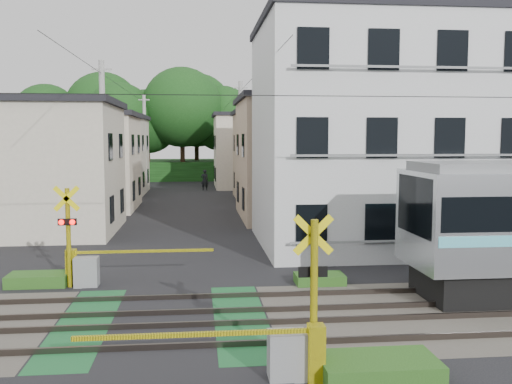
{
  "coord_description": "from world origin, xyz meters",
  "views": [
    {
      "loc": [
        0.86,
        -13.78,
        4.49
      ],
      "look_at": [
        2.81,
        5.0,
        2.7
      ],
      "focal_mm": 40.0,
      "sensor_mm": 36.0,
      "label": 1
    }
  ],
  "objects": [
    {
      "name": "ground",
      "position": [
        0.0,
        0.0,
        0.0
      ],
      "size": [
        120.0,
        120.0,
        0.0
      ],
      "primitive_type": "plane",
      "color": "black"
    },
    {
      "name": "track_bed",
      "position": [
        0.0,
        0.0,
        0.04
      ],
      "size": [
        120.0,
        120.0,
        0.14
      ],
      "color": "#47423A",
      "rests_on": "ground"
    },
    {
      "name": "crossing_signal_near",
      "position": [
        2.59,
        -3.65,
        0.71
      ],
      "size": [
        4.74,
        0.65,
        3.09
      ],
      "color": "#FEEB0D",
      "rests_on": "ground"
    },
    {
      "name": "crossing_signal_far",
      "position": [
        -2.59,
        3.65,
        0.71
      ],
      "size": [
        4.74,
        0.65,
        3.09
      ],
      "color": "#FEEB0D",
      "rests_on": "ground"
    },
    {
      "name": "apartment_block",
      "position": [
        8.5,
        9.49,
        4.66
      ],
      "size": [
        10.2,
        8.36,
        9.3
      ],
      "color": "silver",
      "rests_on": "ground"
    },
    {
      "name": "houses_row",
      "position": [
        0.25,
        25.92,
        3.24
      ],
      "size": [
        22.07,
        31.35,
        6.8
      ],
      "color": "beige",
      "rests_on": "ground"
    },
    {
      "name": "tree_hill",
      "position": [
        -0.66,
        48.42,
        5.79
      ],
      "size": [
        40.0,
        13.1,
        11.76
      ],
      "color": "#194416",
      "rests_on": "ground"
    },
    {
      "name": "catenary",
      "position": [
        6.0,
        0.03,
        3.7
      ],
      "size": [
        60.0,
        5.04,
        7.0
      ],
      "color": "#2D2D33",
      "rests_on": "ground"
    },
    {
      "name": "utility_poles",
      "position": [
        -1.05,
        23.01,
        4.08
      ],
      "size": [
        7.9,
        42.0,
        8.0
      ],
      "color": "#A5A5A0",
      "rests_on": "ground"
    },
    {
      "name": "pedestrian",
      "position": [
        1.51,
        35.06,
        0.89
      ],
      "size": [
        0.67,
        0.45,
        1.79
      ],
      "primitive_type": "imported",
      "rotation": [
        0.0,
        0.0,
        3.1
      ],
      "color": "black",
      "rests_on": "ground"
    },
    {
      "name": "weed_patches",
      "position": [
        1.76,
        -0.09,
        0.18
      ],
      "size": [
        10.25,
        8.8,
        0.4
      ],
      "color": "#2D5E1E",
      "rests_on": "ground"
    }
  ]
}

